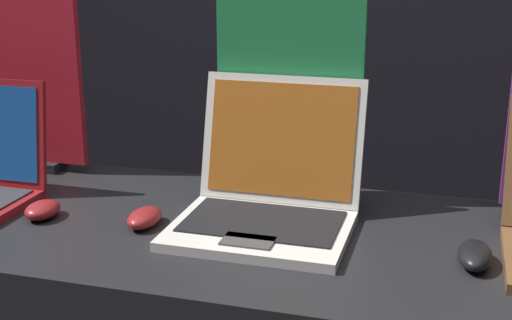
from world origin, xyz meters
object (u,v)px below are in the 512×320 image
mouse_middle (145,218)px  promo_stand_middle (289,96)px  mouse_front (43,210)px  promo_stand_front (23,78)px  mouse_back (475,255)px  laptop_middle (269,193)px

mouse_middle → promo_stand_middle: size_ratio=0.21×
mouse_front → promo_stand_front: promo_stand_front is taller
promo_stand_front → mouse_back: (1.11, -0.29, -0.22)m
promo_stand_middle → mouse_back: promo_stand_middle is taller
promo_stand_front → laptop_middle: (0.70, -0.20, -0.17)m
mouse_front → mouse_middle: 0.23m
mouse_back → laptop_middle: bearing=167.2°
laptop_middle → promo_stand_middle: promo_stand_middle is taller
mouse_back → promo_stand_front: bearing=165.4°
mouse_middle → promo_stand_middle: 0.42m
mouse_front → mouse_back: mouse_back is taller
laptop_middle → promo_stand_front: bearing=164.3°
promo_stand_middle → mouse_back: size_ratio=4.16×
mouse_front → laptop_middle: laptop_middle is taller
mouse_front → mouse_middle: (0.23, 0.02, -0.00)m
mouse_front → mouse_middle: bearing=4.9°
promo_stand_front → mouse_back: promo_stand_front is taller
promo_stand_front → laptop_middle: 0.74m
mouse_front → promo_stand_middle: size_ratio=0.18×
laptop_middle → mouse_back: size_ratio=3.00×
promo_stand_front → mouse_back: size_ratio=4.17×
mouse_middle → mouse_back: (0.66, -0.01, 0.00)m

